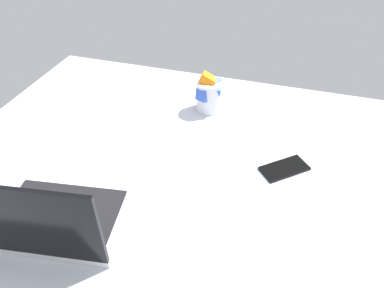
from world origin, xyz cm
name	(u,v)px	position (x,y,z in cm)	size (l,w,h in cm)	color
bed_mattress	(227,234)	(0.00, 0.00, 9.00)	(180.00, 140.00, 18.00)	#B7BCC6
laptop	(52,218)	(39.80, 17.50, 22.41)	(36.00, 27.56, 23.00)	#B7BABC
snack_cup	(209,95)	(17.35, -45.29, 24.15)	(9.41, 10.43, 14.53)	silver
cell_phone	(284,168)	(-12.25, -20.70, 18.40)	(6.80, 14.00, 0.80)	black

